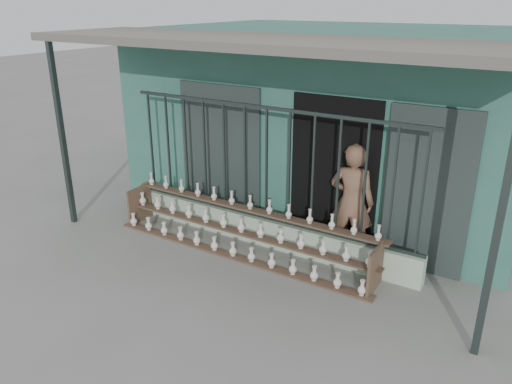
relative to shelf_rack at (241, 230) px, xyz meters
The scene contains 6 objects.
ground 0.98m from the shelf_rack, 77.09° to the right, with size 60.00×60.00×0.00m, color slate.
workshop_building 3.58m from the shelf_rack, 86.45° to the left, with size 7.40×6.60×3.21m.
parapet_wall 0.48m from the shelf_rack, 63.96° to the left, with size 5.00×0.20×0.45m, color #ACC7AA.
security_fence 1.09m from the shelf_rack, 63.96° to the left, with size 5.00×0.04×1.80m.
shelf_rack is the anchor object (origin of this frame).
elderly_woman 1.74m from the shelf_rack, 25.91° to the left, with size 0.66×0.43×1.80m, color brown.
Camera 1 is at (3.68, -4.92, 3.70)m, focal length 35.00 mm.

